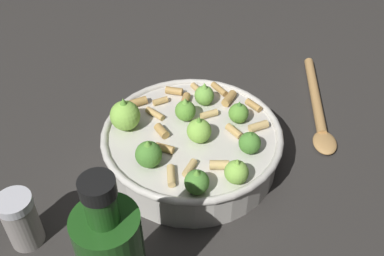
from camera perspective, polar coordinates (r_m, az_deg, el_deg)
ground_plane at (r=0.66m, az=0.00°, el=-4.14°), size 2.40×2.40×0.00m
cooking_pan at (r=0.63m, az=-0.07°, el=-1.98°), size 0.26×0.26×0.11m
pepper_shaker at (r=0.58m, az=-21.12°, el=-10.98°), size 0.04×0.04×0.08m
wooden_spoon at (r=0.77m, az=15.94°, el=2.49°), size 0.20×0.18×0.02m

